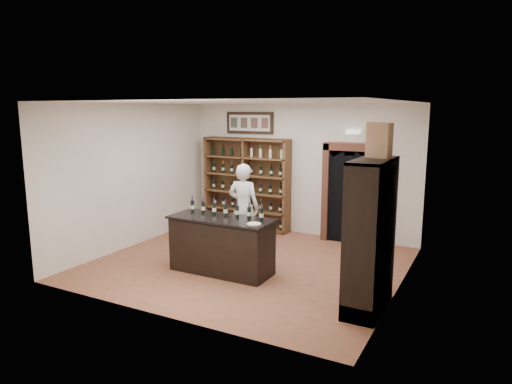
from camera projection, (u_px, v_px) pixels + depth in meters
floor at (248, 264)px, 8.62m from camera, size 5.50×5.50×0.00m
ceiling at (247, 102)px, 8.08m from camera, size 5.50×5.50×0.00m
wall_back at (300, 170)px, 10.52m from camera, size 5.50×0.04×3.00m
wall_left at (134, 175)px, 9.61m from camera, size 0.04×5.00×3.00m
wall_right at (402, 199)px, 7.08m from camera, size 0.04×5.00×3.00m
wine_shelf at (247, 183)px, 11.05m from camera, size 2.20×0.38×2.20m
framed_picture at (250, 123)px, 10.90m from camera, size 1.25×0.04×0.52m
arched_doorway at (350, 191)px, 9.86m from camera, size 1.17×0.35×2.17m
emergency_light at (353, 132)px, 9.72m from camera, size 0.30×0.10×0.10m
tasting_counter at (222, 245)px, 8.10m from camera, size 1.88×0.78×1.00m
counter_bottle_0 at (192, 206)px, 8.44m from camera, size 0.07×0.07×0.30m
counter_bottle_1 at (203, 207)px, 8.33m from camera, size 0.07×0.07×0.30m
counter_bottle_2 at (214, 209)px, 8.22m from camera, size 0.07×0.07×0.30m
counter_bottle_3 at (226, 210)px, 8.11m from camera, size 0.07×0.07×0.30m
counter_bottle_4 at (237, 211)px, 8.00m from camera, size 0.07×0.07×0.30m
counter_bottle_5 at (249, 213)px, 7.89m from camera, size 0.07×0.07×0.30m
counter_bottle_6 at (261, 214)px, 7.78m from camera, size 0.07×0.07×0.30m
side_cabinet at (371, 259)px, 6.54m from camera, size 0.48×1.20×2.20m
shopkeeper at (244, 207)px, 9.31m from camera, size 0.69×0.49×1.80m
plate at (254, 224)px, 7.53m from camera, size 0.24×0.24×0.02m
wine_crate at (379, 140)px, 6.38m from camera, size 0.38×0.25×0.50m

